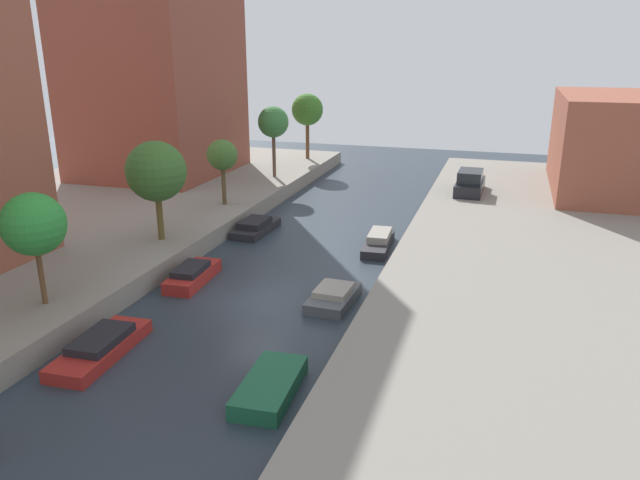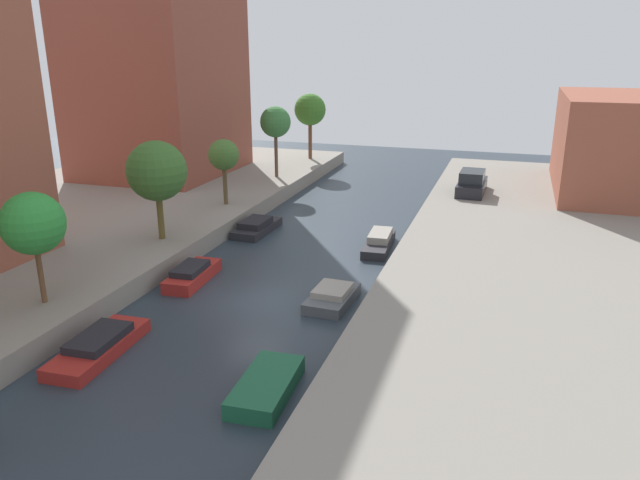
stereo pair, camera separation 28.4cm
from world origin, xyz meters
The scene contains 15 objects.
ground_plane centered at (0.00, 0.00, 0.00)m, with size 84.00×84.00×0.00m, color #28333D.
quay_right centered at (15.00, 0.00, 0.50)m, with size 20.00×64.00×1.00m, color gray.
low_block_right centered at (18.00, 22.71, 4.25)m, with size 10.00×13.06×6.50m, color brown.
street_tree_1 centered at (-6.93, -4.58, 4.23)m, with size 2.41×2.41×4.45m.
street_tree_2 centered at (-6.93, 3.94, 4.56)m, with size 3.06×3.06×5.12m.
street_tree_3 centered at (-6.93, 11.36, 4.10)m, with size 1.91×1.91×4.10m.
street_tree_4 centered at (-6.93, 19.98, 5.09)m, with size 2.29×2.29×5.28m.
street_tree_5 centered at (-6.93, 27.94, 5.20)m, with size 2.71×2.71×5.60m.
parked_car centered at (7.65, 19.14, 1.65)m, with size 1.83×4.40×1.58m.
moored_boat_left_2 centered at (-3.46, -5.95, 0.33)m, with size 1.85×4.54×0.78m.
moored_boat_left_3 centered at (-3.71, 1.25, 0.37)m, with size 1.60×3.79×0.87m.
moored_boat_left_4 centered at (-3.96, 9.34, 0.35)m, with size 1.70×3.98×0.84m.
moored_boat_right_2 centered at (3.32, -6.52, 0.29)m, with size 1.78×3.53×0.58m.
moored_boat_right_3 centered at (3.28, 0.94, 0.31)m, with size 1.78×3.26×0.74m.
moored_boat_right_4 centered at (3.60, 8.72, 0.36)m, with size 1.54×4.22×0.88m.
Camera 1 is at (9.86, -22.06, 10.76)m, focal length 33.77 mm.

